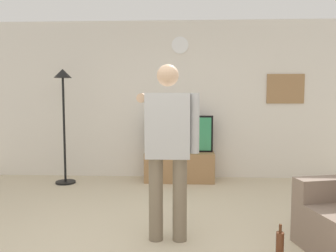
{
  "coord_description": "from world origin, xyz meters",
  "views": [
    {
      "loc": [
        0.26,
        -3.05,
        1.43
      ],
      "look_at": [
        0.05,
        1.2,
        1.05
      ],
      "focal_mm": 36.76,
      "sensor_mm": 36.0,
      "label": 1
    }
  ],
  "objects": [
    {
      "name": "ground_plane",
      "position": [
        0.0,
        0.0,
        0.0
      ],
      "size": [
        8.4,
        8.4,
        0.0
      ],
      "primitive_type": "plane",
      "color": "beige"
    },
    {
      "name": "back_wall",
      "position": [
        0.0,
        2.95,
        1.35
      ],
      "size": [
        6.4,
        0.1,
        2.7
      ],
      "primitive_type": "cube",
      "color": "silver",
      "rests_on": "ground_plane"
    },
    {
      "name": "tv_stand",
      "position": [
        0.18,
        2.6,
        0.24
      ],
      "size": [
        1.15,
        0.45,
        0.49
      ],
      "color": "#997047",
      "rests_on": "ground_plane"
    },
    {
      "name": "television",
      "position": [
        0.18,
        2.65,
        0.79
      ],
      "size": [
        1.1,
        0.07,
        0.61
      ],
      "color": "black",
      "rests_on": "tv_stand"
    },
    {
      "name": "wall_clock",
      "position": [
        0.18,
        2.89,
        2.28
      ],
      "size": [
        0.28,
        0.03,
        0.28
      ],
      "primitive_type": "cylinder",
      "rotation": [
        1.57,
        0.0,
        0.0
      ],
      "color": "white"
    },
    {
      "name": "framed_picture",
      "position": [
        1.97,
        2.9,
        1.54
      ],
      "size": [
        0.62,
        0.04,
        0.5
      ],
      "primitive_type": "cube",
      "color": "#997047"
    },
    {
      "name": "floor_lamp",
      "position": [
        -1.68,
        2.37,
        1.32
      ],
      "size": [
        0.32,
        0.32,
        1.85
      ],
      "color": "black",
      "rests_on": "ground_plane"
    },
    {
      "name": "person_standing_nearer_lamp",
      "position": [
        0.1,
        0.25,
        0.98
      ],
      "size": [
        0.61,
        0.78,
        1.72
      ],
      "color": "#7A6B56",
      "rests_on": "ground_plane"
    },
    {
      "name": "beverage_bottle",
      "position": [
        1.06,
        -0.23,
        0.15
      ],
      "size": [
        0.07,
        0.07,
        0.36
      ],
      "color": "#592D19",
      "rests_on": "ground_plane"
    }
  ]
}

